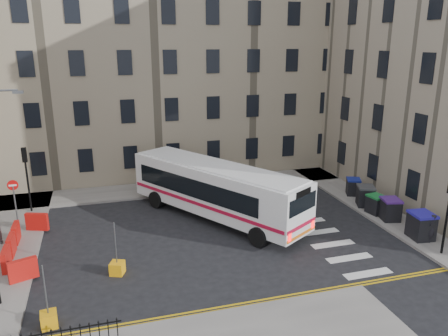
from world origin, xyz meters
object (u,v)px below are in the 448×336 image
wheelie_bin_d (365,196)px  bollard_chevron (49,320)px  bus (216,188)px  wheelie_bin_e (353,187)px  bollard_yellow (117,268)px  wheelie_bin_a (421,225)px  wheelie_bin_c (376,204)px  wheelie_bin_b (390,209)px  pedestrian (431,228)px

wheelie_bin_d → bollard_chevron: size_ratio=2.50×
bus → wheelie_bin_e: 10.28m
bus → bollard_yellow: (-6.20, -5.15, -1.61)m
wheelie_bin_a → wheelie_bin_c: wheelie_bin_a is taller
bollard_chevron → wheelie_bin_b: bearing=14.7°
pedestrian → bollard_yellow: (-16.19, 1.56, -0.63)m
wheelie_bin_e → bollard_yellow: size_ratio=2.19×
wheelie_bin_c → bollard_chevron: 19.49m
wheelie_bin_a → wheelie_bin_b: wheelie_bin_a is taller
bus → wheelie_bin_c: size_ratio=9.95×
wheelie_bin_e → wheelie_bin_c: bearing=-74.7°
wheelie_bin_e → bollard_chevron: bearing=-129.4°
wheelie_bin_b → wheelie_bin_c: (-0.20, 1.10, -0.08)m
wheelie_bin_d → wheelie_bin_c: bearing=-73.1°
pedestrian → wheelie_bin_b: bearing=-119.0°
wheelie_bin_c → wheelie_bin_d: (0.13, 1.33, 0.08)m
wheelie_bin_a → pedestrian: 0.58m
wheelie_bin_d → wheelie_bin_e: 2.11m
wheelie_bin_d → pedestrian: 5.63m
wheelie_bin_b → pedestrian: size_ratio=0.89×
wheelie_bin_a → wheelie_bin_e: size_ratio=1.10×
wheelie_bin_d → pedestrian: (0.24, -5.63, 0.11)m
wheelie_bin_c → pedestrian: (0.37, -4.30, 0.19)m
wheelie_bin_a → bollard_chevron: (-18.72, -2.25, -0.58)m
bollard_chevron → pedestrian: bearing=5.1°
wheelie_bin_c → wheelie_bin_d: 1.33m
wheelie_bin_c → wheelie_bin_e: wheelie_bin_c is taller
bus → bollard_chevron: (-8.92, -8.42, -1.61)m
wheelie_bin_d → bollard_yellow: (-15.94, -4.07, -0.52)m
wheelie_bin_a → wheelie_bin_b: size_ratio=1.04×
wheelie_bin_a → wheelie_bin_c: size_ratio=1.22×
wheelie_bin_c → bollard_yellow: bearing=-179.3°
wheelie_bin_c → pedestrian: pedestrian is taller
bus → wheelie_bin_d: bearing=-37.9°
bollard_yellow → wheelie_bin_c: bearing=9.8°
bus → bollard_chevron: size_ratio=19.59×
wheelie_bin_a → wheelie_bin_d: wheelie_bin_a is taller
bus → bollard_yellow: size_ratio=19.59×
bus → wheelie_bin_b: bearing=-51.2°
wheelie_bin_a → wheelie_bin_e: (0.36, 7.15, -0.15)m
wheelie_bin_c → bollard_yellow: wheelie_bin_c is taller
wheelie_bin_d → wheelie_bin_e: size_ratio=1.14×
bollard_yellow → pedestrian: bearing=-5.5°
wheelie_bin_c → bollard_chevron: wheelie_bin_c is taller
wheelie_bin_b → pedestrian: (0.17, -3.20, 0.12)m
wheelie_bin_a → pedestrian: (0.18, -0.55, 0.05)m
wheelie_bin_e → bollard_chevron: 21.27m
wheelie_bin_b → bollard_chevron: (-18.74, -4.90, -0.51)m
wheelie_bin_d → wheelie_bin_a: bearing=-66.9°
bus → pedestrian: size_ratio=7.56×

